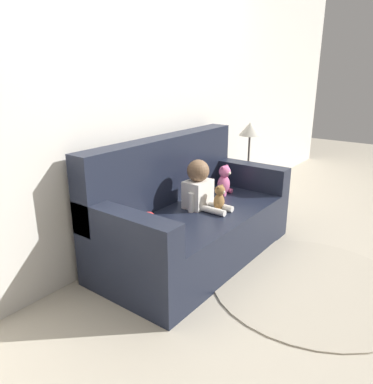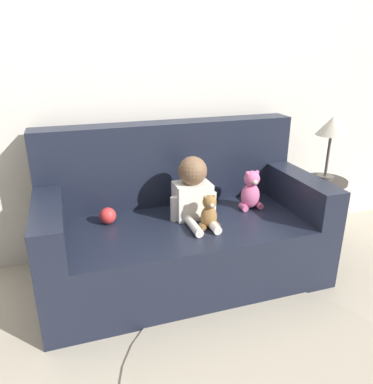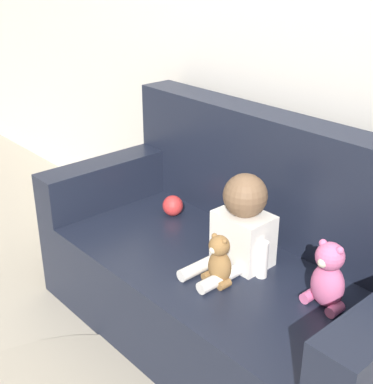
{
  "view_description": "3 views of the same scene",
  "coord_description": "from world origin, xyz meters",
  "px_view_note": "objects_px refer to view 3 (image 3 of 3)",
  "views": [
    {
      "loc": [
        -2.25,
        -1.59,
        1.47
      ],
      "look_at": [
        -0.12,
        0.01,
        0.58
      ],
      "focal_mm": 35.0,
      "sensor_mm": 36.0,
      "label": 1
    },
    {
      "loc": [
        -0.64,
        -1.99,
        1.4
      ],
      "look_at": [
        -0.02,
        -0.1,
        0.63
      ],
      "focal_mm": 35.0,
      "sensor_mm": 36.0,
      "label": 2
    },
    {
      "loc": [
        1.33,
        -1.4,
        1.58
      ],
      "look_at": [
        -0.13,
        -0.1,
        0.69
      ],
      "focal_mm": 50.0,
      "sensor_mm": 36.0,
      "label": 3
    }
  ],
  "objects_px": {
    "person_baby": "(242,226)",
    "toy_ball": "(173,206)",
    "couch": "(236,268)",
    "plush_toy_side": "(328,277)",
    "teddy_bear_brown": "(219,261)"
  },
  "relations": [
    {
      "from": "couch",
      "to": "person_baby",
      "type": "relative_size",
      "value": 4.41
    },
    {
      "from": "couch",
      "to": "teddy_bear_brown",
      "type": "relative_size",
      "value": 8.4
    },
    {
      "from": "plush_toy_side",
      "to": "couch",
      "type": "bearing_deg",
      "value": 175.97
    },
    {
      "from": "person_baby",
      "to": "toy_ball",
      "type": "bearing_deg",
      "value": 171.65
    },
    {
      "from": "couch",
      "to": "plush_toy_side",
      "type": "relative_size",
      "value": 6.59
    },
    {
      "from": "couch",
      "to": "teddy_bear_brown",
      "type": "distance_m",
      "value": 0.3
    },
    {
      "from": "person_baby",
      "to": "teddy_bear_brown",
      "type": "distance_m",
      "value": 0.19
    },
    {
      "from": "teddy_bear_brown",
      "to": "toy_ball",
      "type": "height_order",
      "value": "teddy_bear_brown"
    },
    {
      "from": "person_baby",
      "to": "toy_ball",
      "type": "distance_m",
      "value": 0.54
    },
    {
      "from": "person_baby",
      "to": "toy_ball",
      "type": "relative_size",
      "value": 3.89
    },
    {
      "from": "plush_toy_side",
      "to": "toy_ball",
      "type": "bearing_deg",
      "value": 176.27
    },
    {
      "from": "toy_ball",
      "to": "couch",
      "type": "bearing_deg",
      "value": -3.43
    },
    {
      "from": "couch",
      "to": "plush_toy_side",
      "type": "height_order",
      "value": "couch"
    },
    {
      "from": "person_baby",
      "to": "plush_toy_side",
      "type": "distance_m",
      "value": 0.41
    },
    {
      "from": "couch",
      "to": "plush_toy_side",
      "type": "bearing_deg",
      "value": -4.03
    }
  ]
}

